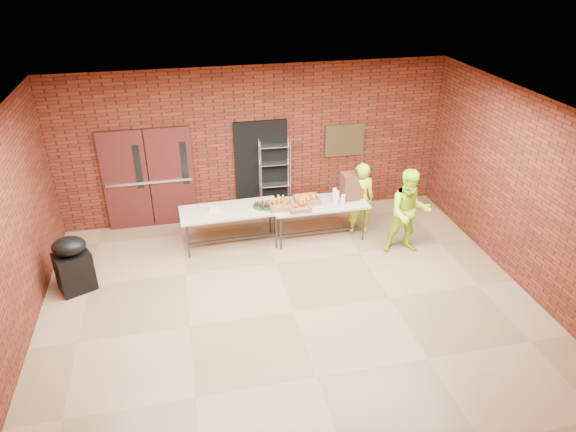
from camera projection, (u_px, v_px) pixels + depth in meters
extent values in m
cube|color=olive|center=(293.00, 313.00, 8.30)|extent=(8.00, 7.00, 0.04)
cube|color=silver|center=(295.00, 119.00, 6.76)|extent=(8.00, 7.00, 0.04)
cube|color=maroon|center=(255.00, 144.00, 10.55)|extent=(8.00, 0.04, 3.20)
cube|color=maroon|center=(384.00, 418.00, 4.50)|extent=(8.00, 0.04, 3.20)
cube|color=maroon|center=(536.00, 199.00, 8.29)|extent=(0.04, 7.00, 3.20)
cube|color=#421412|center=(126.00, 181.00, 10.24)|extent=(0.88, 0.08, 2.10)
cube|color=#421412|center=(172.00, 177.00, 10.41)|extent=(0.88, 0.08, 2.10)
cube|color=black|center=(138.00, 167.00, 10.11)|extent=(0.12, 0.02, 0.90)
cube|color=black|center=(184.00, 163.00, 10.28)|extent=(0.12, 0.02, 0.90)
cube|color=#B9B8BF|center=(149.00, 183.00, 10.30)|extent=(1.70, 0.04, 0.05)
cube|color=black|center=(261.00, 169.00, 10.78)|extent=(1.10, 0.06, 2.10)
cube|color=#3C2E18|center=(344.00, 140.00, 10.88)|extent=(0.85, 0.04, 0.70)
cube|color=#C6B397|center=(230.00, 211.00, 9.77)|extent=(1.90, 0.84, 0.04)
cube|color=#333338|center=(231.00, 239.00, 10.06)|extent=(1.67, 0.09, 0.03)
cylinder|color=#333338|center=(186.00, 225.00, 10.06)|extent=(0.04, 0.04, 0.73)
cylinder|color=#333338|center=(270.00, 216.00, 10.38)|extent=(0.04, 0.04, 0.73)
cylinder|color=#333338|center=(188.00, 241.00, 9.52)|extent=(0.04, 0.04, 0.73)
cylinder|color=#333338|center=(276.00, 231.00, 9.84)|extent=(0.04, 0.04, 0.73)
cube|color=#C6B397|center=(319.00, 204.00, 10.03)|extent=(1.87, 0.78, 0.04)
cube|color=#333338|center=(318.00, 231.00, 10.32)|extent=(1.67, 0.04, 0.03)
cylinder|color=#333338|center=(275.00, 218.00, 10.32)|extent=(0.04, 0.04, 0.73)
cylinder|color=#333338|center=(353.00, 210.00, 10.63)|extent=(0.04, 0.04, 0.73)
cylinder|color=#333338|center=(281.00, 233.00, 9.78)|extent=(0.04, 0.04, 0.73)
cylinder|color=#333338|center=(364.00, 224.00, 10.10)|extent=(0.04, 0.04, 0.73)
cube|color=#9C6A3E|center=(281.00, 207.00, 9.79)|extent=(0.45, 0.35, 0.07)
cube|color=#9C6A3E|center=(307.00, 201.00, 10.01)|extent=(0.47, 0.37, 0.07)
cube|color=#9C6A3E|center=(299.00, 209.00, 9.72)|extent=(0.40, 0.31, 0.06)
cylinder|color=#155121|center=(264.00, 206.00, 9.88)|extent=(0.45, 0.45, 0.02)
cube|color=white|center=(215.00, 209.00, 9.72)|extent=(0.19, 0.12, 0.06)
cube|color=#522F1C|center=(352.00, 186.00, 10.10)|extent=(0.39, 0.35, 0.51)
cylinder|color=white|center=(337.00, 197.00, 9.93)|extent=(0.09, 0.09, 0.27)
cylinder|color=white|center=(343.00, 200.00, 9.86)|extent=(0.07, 0.07, 0.22)
cylinder|color=white|center=(335.00, 194.00, 10.09)|extent=(0.08, 0.08, 0.24)
cube|color=black|center=(75.00, 271.00, 8.67)|extent=(0.69, 0.64, 0.71)
ellipsoid|color=black|center=(69.00, 246.00, 8.43)|extent=(0.69, 0.65, 0.30)
imported|color=#ADEC1A|center=(360.00, 199.00, 10.18)|extent=(0.62, 0.47, 1.53)
imported|color=#ADEC1A|center=(409.00, 212.00, 9.54)|extent=(0.92, 0.78, 1.67)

